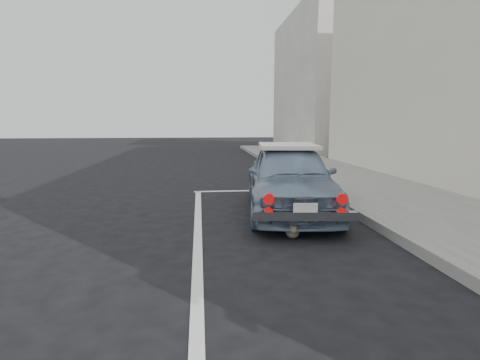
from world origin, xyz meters
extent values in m
plane|color=black|center=(0.00, 0.00, 0.00)|extent=(80.00, 80.00, 0.00)
cube|color=white|center=(4.66, 7.60, 4.60)|extent=(0.10, 2.00, 1.60)
cube|color=red|center=(4.66, 10.00, 4.60)|extent=(0.10, 2.00, 1.60)
cube|color=#B2ADA1|center=(6.35, 20.00, 4.00)|extent=(3.50, 10.00, 8.00)
cube|color=silver|center=(0.50, 6.50, 0.00)|extent=(3.00, 0.12, 0.01)
cube|color=silver|center=(-0.90, 3.00, 0.00)|extent=(0.12, 7.00, 0.01)
imported|color=#758AA4|center=(0.78, 4.29, 0.64)|extent=(1.94, 3.88, 1.27)
cube|color=white|center=(0.83, 4.66, 1.20)|extent=(1.21, 1.53, 0.07)
cube|color=silver|center=(0.56, 2.49, 0.38)|extent=(1.43, 0.29, 0.12)
cube|color=white|center=(0.56, 2.44, 0.48)|extent=(0.33, 0.06, 0.17)
cylinder|color=red|center=(0.07, 2.52, 0.62)|extent=(0.15, 0.06, 0.15)
cylinder|color=red|center=(1.05, 2.40, 0.62)|extent=(0.15, 0.06, 0.15)
cylinder|color=red|center=(0.07, 2.52, 0.44)|extent=(0.12, 0.05, 0.12)
cylinder|color=red|center=(1.05, 2.40, 0.44)|extent=(0.12, 0.05, 0.12)
ellipsoid|color=#796B5C|center=(0.45, 2.71, 0.10)|extent=(0.25, 0.34, 0.19)
sphere|color=#796B5C|center=(0.43, 2.58, 0.17)|extent=(0.12, 0.12, 0.12)
cone|color=#796B5C|center=(0.40, 2.58, 0.23)|extent=(0.04, 0.04, 0.05)
cone|color=#796B5C|center=(0.46, 2.57, 0.23)|extent=(0.04, 0.04, 0.05)
cylinder|color=#796B5C|center=(0.53, 2.86, 0.04)|extent=(0.07, 0.20, 0.03)
camera|label=1|loc=(-0.86, -2.36, 1.64)|focal=28.00mm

